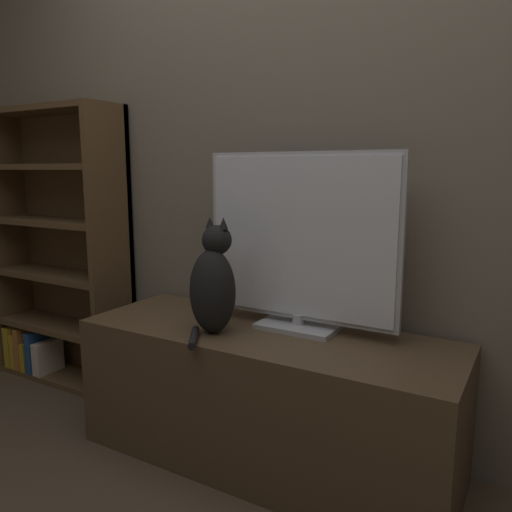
# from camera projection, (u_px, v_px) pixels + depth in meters

# --- Properties ---
(wall_back) EXTENTS (4.80, 0.05, 2.60)m
(wall_back) POSITION_uv_depth(u_px,v_px,m) (302.00, 135.00, 2.07)
(wall_back) COLOR #756B5B
(wall_back) RESTS_ON ground_plane
(tv_stand) EXTENTS (1.49, 0.53, 0.54)m
(tv_stand) POSITION_uv_depth(u_px,v_px,m) (265.00, 397.00, 1.98)
(tv_stand) COLOR brown
(tv_stand) RESTS_ON ground_plane
(tv) EXTENTS (0.79, 0.19, 0.69)m
(tv) POSITION_uv_depth(u_px,v_px,m) (300.00, 243.00, 1.91)
(tv) COLOR #B7B7BC
(tv) RESTS_ON tv_stand
(cat) EXTENTS (0.19, 0.30, 0.45)m
(cat) POSITION_uv_depth(u_px,v_px,m) (214.00, 285.00, 1.90)
(cat) COLOR black
(cat) RESTS_ON tv_stand
(bookshelf) EXTENTS (0.85, 0.28, 1.48)m
(bookshelf) POSITION_uv_depth(u_px,v_px,m) (62.00, 257.00, 2.74)
(bookshelf) COLOR brown
(bookshelf) RESTS_ON ground_plane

